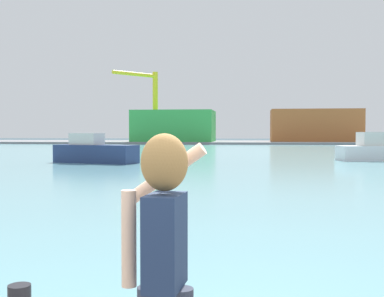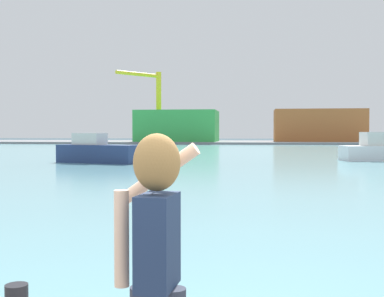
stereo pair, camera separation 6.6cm
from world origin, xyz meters
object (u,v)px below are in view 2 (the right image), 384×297
at_px(boat_moored, 97,152).
at_px(port_crane, 153,98).
at_px(person_photographer, 156,247).
at_px(warehouse_left, 178,126).
at_px(warehouse_right, 319,125).

height_order(boat_moored, port_crane, port_crane).
relative_size(person_photographer, boat_moored, 0.27).
distance_m(person_photographer, boat_moored, 32.71).
relative_size(boat_moored, warehouse_left, 0.43).
bearing_deg(warehouse_right, person_photographer, -97.75).
xyz_separation_m(person_photographer, warehouse_left, (-14.05, 89.37, 1.77)).
xyz_separation_m(boat_moored, warehouse_left, (-3.45, 58.43, 2.50)).
relative_size(warehouse_left, port_crane, 1.13).
bearing_deg(boat_moored, port_crane, 115.03).
distance_m(warehouse_left, warehouse_right, 26.75).
bearing_deg(person_photographer, boat_moored, 23.84).
xyz_separation_m(warehouse_left, port_crane, (-4.61, -0.48, 5.28)).
relative_size(person_photographer, warehouse_left, 0.12).
bearing_deg(warehouse_right, boat_moored, -110.69).
distance_m(person_photographer, port_crane, 91.10).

